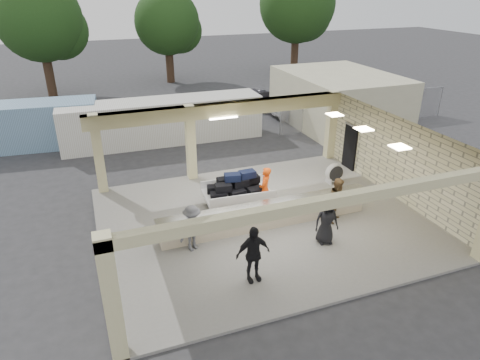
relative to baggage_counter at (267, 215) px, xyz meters
name	(u,v)px	position (x,y,z in m)	size (l,w,h in m)	color
ground	(262,222)	(0.00, 0.50, -0.59)	(120.00, 120.00, 0.00)	#2C2C2F
pavilion	(261,183)	(0.21, 1.16, 0.76)	(12.01, 10.00, 3.55)	slate
baggage_counter	(267,215)	(0.00, 0.00, 0.00)	(8.20, 0.58, 0.98)	#BFAE8E
luggage_cart	(237,190)	(-0.58, 1.69, 0.35)	(2.75, 1.80, 1.55)	silver
drum_fan	(334,173)	(4.38, 2.45, -0.01)	(0.82, 0.45, 0.90)	silver
baggage_handler	(265,189)	(0.40, 1.16, 0.44)	(0.67, 0.37, 1.85)	#DB440B
passenger_a	(338,200)	(2.66, -0.50, 0.38)	(0.85, 0.37, 1.74)	brown
passenger_b	(253,254)	(-1.67, -2.72, 0.44)	(1.09, 0.40, 1.86)	black
passenger_c	(192,228)	(-2.96, -0.50, 0.34)	(1.07, 0.38, 1.66)	#4E4E53
passenger_d	(326,221)	(1.48, -1.67, 0.37)	(0.84, 0.34, 1.71)	black
car_white_a	(310,104)	(8.69, 12.59, 0.21)	(2.64, 5.56, 1.59)	white
car_white_b	(325,98)	(10.78, 14.09, 0.09)	(1.61, 4.30, 1.36)	white
car_dark	(265,98)	(6.63, 15.55, 0.08)	(1.41, 4.00, 1.33)	black
container_white	(163,121)	(-1.67, 10.91, 0.63)	(11.19, 2.24, 2.43)	silver
container_blue	(6,127)	(-9.91, 12.64, 0.65)	(9.54, 2.29, 2.48)	#7BA2C6
fence	(366,109)	(11.00, 9.50, 0.47)	(12.06, 0.06, 2.03)	gray
tree_left	(44,22)	(-7.68, 24.66, 5.00)	(6.60, 6.30, 9.00)	#382619
tree_mid	(170,25)	(2.32, 26.66, 4.38)	(6.00, 5.60, 8.00)	#382619
tree_right	(299,7)	(14.32, 25.66, 5.63)	(7.20, 7.00, 10.00)	#382619
adjacent_building	(338,99)	(9.50, 10.50, 1.01)	(6.00, 8.00, 3.20)	beige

